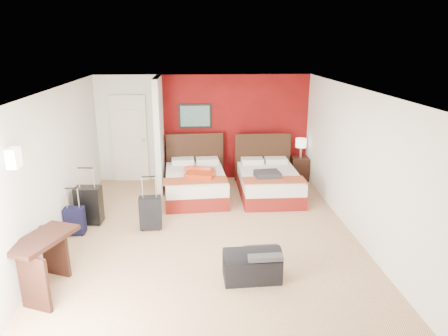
{
  "coord_description": "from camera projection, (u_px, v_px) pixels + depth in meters",
  "views": [
    {
      "loc": [
        -0.22,
        -6.37,
        3.23
      ],
      "look_at": [
        0.31,
        0.8,
        1.0
      ],
      "focal_mm": 32.88,
      "sensor_mm": 36.0,
      "label": 1
    }
  ],
  "objects": [
    {
      "name": "ground",
      "position": [
        210.0,
        238.0,
        7.04
      ],
      "size": [
        6.5,
        6.5,
        0.0
      ],
      "primitive_type": "plane",
      "color": "#D4AE82",
      "rests_on": "ground"
    },
    {
      "name": "room_walls",
      "position": [
        134.0,
        148.0,
        7.92
      ],
      "size": [
        5.02,
        6.52,
        2.5
      ],
      "color": "white",
      "rests_on": "ground"
    },
    {
      "name": "red_accent_panel",
      "position": [
        235.0,
        128.0,
        9.8
      ],
      "size": [
        3.5,
        0.04,
        2.5
      ],
      "primitive_type": "cube",
      "color": "maroon",
      "rests_on": "ground"
    },
    {
      "name": "partition_wall",
      "position": [
        159.0,
        134.0,
        9.09
      ],
      "size": [
        0.12,
        1.2,
        2.5
      ],
      "primitive_type": "cube",
      "color": "silver",
      "rests_on": "ground"
    },
    {
      "name": "entry_door",
      "position": [
        130.0,
        139.0,
        9.66
      ],
      "size": [
        0.82,
        0.06,
        2.05
      ],
      "primitive_type": "cube",
      "color": "silver",
      "rests_on": "ground"
    },
    {
      "name": "bed_left",
      "position": [
        196.0,
        185.0,
        8.82
      ],
      "size": [
        1.35,
        1.86,
        0.54
      ],
      "primitive_type": "cube",
      "rotation": [
        0.0,
        0.0,
        0.05
      ],
      "color": "silver",
      "rests_on": "ground"
    },
    {
      "name": "bed_right",
      "position": [
        269.0,
        184.0,
        8.87
      ],
      "size": [
        1.25,
        1.78,
        0.53
      ],
      "primitive_type": "cube",
      "rotation": [
        0.0,
        0.0,
        -0.01
      ],
      "color": "white",
      "rests_on": "ground"
    },
    {
      "name": "red_suitcase_open",
      "position": [
        200.0,
        172.0,
        8.63
      ],
      "size": [
        0.81,
        0.95,
        0.1
      ],
      "primitive_type": "cube",
      "rotation": [
        0.0,
        0.0,
        -0.33
      ],
      "color": "red",
      "rests_on": "bed_left"
    },
    {
      "name": "jacket_bundle",
      "position": [
        267.0,
        174.0,
        8.48
      ],
      "size": [
        0.54,
        0.45,
        0.12
      ],
      "primitive_type": "cube",
      "rotation": [
        0.0,
        0.0,
        0.1
      ],
      "color": "#343338",
      "rests_on": "bed_right"
    },
    {
      "name": "nightstand",
      "position": [
        300.0,
        169.0,
        9.9
      ],
      "size": [
        0.42,
        0.42,
        0.57
      ],
      "primitive_type": "cube",
      "rotation": [
        0.0,
        0.0,
        -0.05
      ],
      "color": "black",
      "rests_on": "ground"
    },
    {
      "name": "table_lamp",
      "position": [
        301.0,
        148.0,
        9.75
      ],
      "size": [
        0.28,
        0.28,
        0.46
      ],
      "primitive_type": "cylinder",
      "rotation": [
        0.0,
        0.0,
        -0.08
      ],
      "color": "white",
      "rests_on": "nightstand"
    },
    {
      "name": "suitcase_black",
      "position": [
        89.0,
        206.0,
        7.49
      ],
      "size": [
        0.48,
        0.32,
        0.68
      ],
      "primitive_type": "cube",
      "rotation": [
        0.0,
        0.0,
        -0.09
      ],
      "color": "black",
      "rests_on": "ground"
    },
    {
      "name": "suitcase_charcoal",
      "position": [
        151.0,
        214.0,
        7.29
      ],
      "size": [
        0.4,
        0.26,
        0.57
      ],
      "primitive_type": "cube",
      "rotation": [
        0.0,
        0.0,
        0.06
      ],
      "color": "black",
      "rests_on": "ground"
    },
    {
      "name": "suitcase_navy",
      "position": [
        75.0,
        222.0,
        7.09
      ],
      "size": [
        0.34,
        0.21,
        0.47
      ],
      "primitive_type": "cube",
      "rotation": [
        0.0,
        0.0,
        0.01
      ],
      "color": "black",
      "rests_on": "ground"
    },
    {
      "name": "duffel_bag",
      "position": [
        252.0,
        266.0,
        5.76
      ],
      "size": [
        0.81,
        0.45,
        0.4
      ],
      "primitive_type": "cube",
      "rotation": [
        0.0,
        0.0,
        0.03
      ],
      "color": "black",
      "rests_on": "ground"
    },
    {
      "name": "jacket_draped",
      "position": [
        264.0,
        253.0,
        5.65
      ],
      "size": [
        0.48,
        0.41,
        0.06
      ],
      "primitive_type": "cube",
      "rotation": [
        0.0,
        0.0,
        0.03
      ],
      "color": "#3B3C40",
      "rests_on": "duffel_bag"
    },
    {
      "name": "desk",
      "position": [
        45.0,
        264.0,
        5.43
      ],
      "size": [
        0.82,
        1.07,
        0.8
      ],
      "primitive_type": "cube",
      "rotation": [
        0.0,
        0.0,
        -0.4
      ],
      "color": "black",
      "rests_on": "ground"
    }
  ]
}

